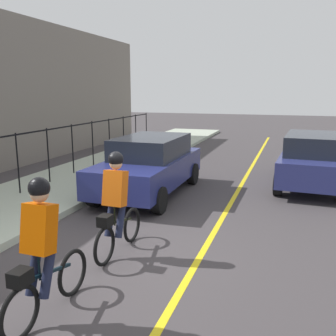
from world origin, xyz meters
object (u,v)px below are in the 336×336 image
at_px(cyclist_follow, 42,251).
at_px(parked_sedan_rear, 149,164).
at_px(cyclist_lead, 116,204).
at_px(patrol_sedan, 314,159).

xyz_separation_m(cyclist_follow, parked_sedan_rear, (5.92, 0.88, -0.09)).
bearing_deg(parked_sedan_rear, cyclist_lead, 13.44).
xyz_separation_m(cyclist_lead, cyclist_follow, (-2.01, 0.02, 0.00)).
distance_m(cyclist_lead, patrol_sedan, 7.11).
bearing_deg(patrol_sedan, parked_sedan_rear, 121.33).
distance_m(cyclist_lead, parked_sedan_rear, 4.01).
bearing_deg(cyclist_lead, parked_sedan_rear, 14.49).
xyz_separation_m(patrol_sedan, parked_sedan_rear, (-2.31, 4.33, 0.00)).
height_order(cyclist_follow, parked_sedan_rear, cyclist_follow).
bearing_deg(parked_sedan_rear, cyclist_follow, 8.93).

